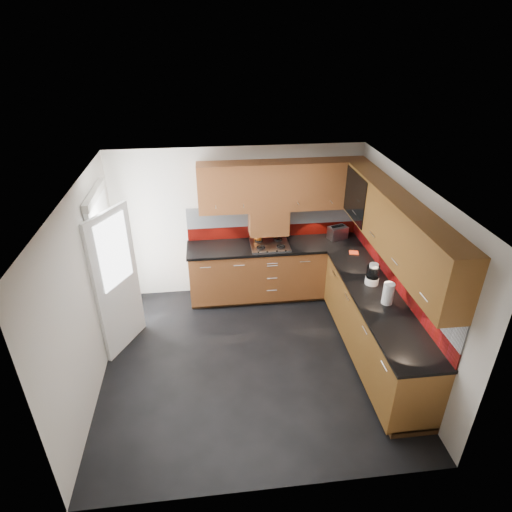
{
  "coord_description": "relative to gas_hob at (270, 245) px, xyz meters",
  "views": [
    {
      "loc": [
        -0.45,
        -4.3,
        3.95
      ],
      "look_at": [
        0.14,
        0.65,
        1.22
      ],
      "focal_mm": 30.0,
      "sensor_mm": 36.0,
      "label": 1
    }
  ],
  "objects": [
    {
      "name": "toaster",
      "position": [
        1.1,
        0.12,
        0.09
      ],
      "size": [
        0.33,
        0.26,
        0.21
      ],
      "color": "silver",
      "rests_on": "countertop"
    },
    {
      "name": "food_processor",
      "position": [
        1.17,
        -1.23,
        0.12
      ],
      "size": [
        0.18,
        0.18,
        0.29
      ],
      "color": "white",
      "rests_on": "countertop"
    },
    {
      "name": "extractor_hood",
      "position": [
        -0.0,
        0.17,
        0.32
      ],
      "size": [
        0.6,
        0.33,
        0.4
      ],
      "primitive_type": "cube",
      "color": "brown",
      "rests_on": "room"
    },
    {
      "name": "base_cabinets",
      "position": [
        0.62,
        -0.75,
        -0.52
      ],
      "size": [
        2.7,
        3.2,
        0.95
      ],
      "color": "brown",
      "rests_on": "room"
    },
    {
      "name": "glass_cabinet",
      "position": [
        1.26,
        -0.4,
        0.91
      ],
      "size": [
        0.32,
        0.8,
        0.66
      ],
      "color": "black",
      "rests_on": "room"
    },
    {
      "name": "utensil_pot",
      "position": [
        -0.16,
        0.18,
        0.08
      ],
      "size": [
        0.12,
        0.12,
        0.42
      ],
      "color": "#C35512",
      "rests_on": "countertop"
    },
    {
      "name": "back_door",
      "position": [
        -2.23,
        -0.72,
        0.08
      ],
      "size": [
        0.42,
        1.19,
        2.04
      ],
      "color": "white",
      "rests_on": "room"
    },
    {
      "name": "countertop",
      "position": [
        0.6,
        -0.77,
        -0.04
      ],
      "size": [
        2.72,
        3.22,
        0.04
      ],
      "color": "black",
      "rests_on": "base_cabinets"
    },
    {
      "name": "upper_cabinets",
      "position": [
        0.78,
        -0.69,
        0.88
      ],
      "size": [
        2.5,
        3.2,
        0.72
      ],
      "color": "brown",
      "rests_on": "room"
    },
    {
      "name": "room",
      "position": [
        -0.45,
        -1.47,
        0.54
      ],
      "size": [
        4.0,
        3.8,
        2.64
      ],
      "color": "black"
    },
    {
      "name": "gas_hob",
      "position": [
        0.0,
        0.0,
        0.0
      ],
      "size": [
        0.59,
        0.52,
        0.05
      ],
      "color": "silver",
      "rests_on": "countertop"
    },
    {
      "name": "paper_towel",
      "position": [
        1.19,
        -1.68,
        0.12
      ],
      "size": [
        0.17,
        0.17,
        0.28
      ],
      "primitive_type": "cylinder",
      "rotation": [
        0.0,
        0.0,
        0.36
      ],
      "color": "white",
      "rests_on": "countertop"
    },
    {
      "name": "backsplash",
      "position": [
        0.83,
        -0.54,
        0.25
      ],
      "size": [
        2.7,
        3.2,
        0.54
      ],
      "color": "maroon",
      "rests_on": "countertop"
    },
    {
      "name": "orange_cloth",
      "position": [
        1.2,
        -0.39,
        -0.01
      ],
      "size": [
        0.16,
        0.15,
        0.01
      ],
      "primitive_type": "cube",
      "rotation": [
        0.0,
        0.0,
        -0.25
      ],
      "color": "#FB441B",
      "rests_on": "countertop"
    }
  ]
}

